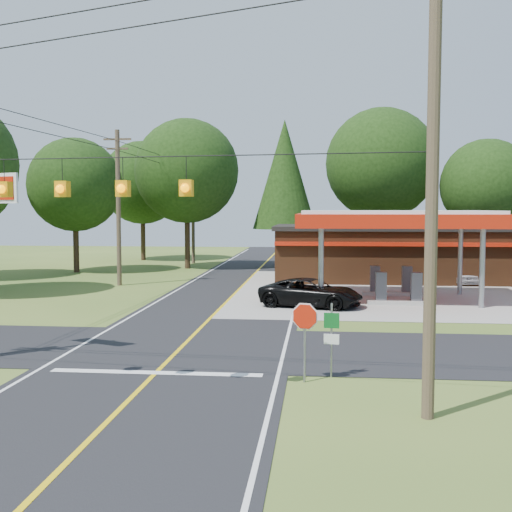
# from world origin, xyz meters

# --- Properties ---
(ground) EXTENTS (120.00, 120.00, 0.00)m
(ground) POSITION_xyz_m (0.00, 0.00, 0.00)
(ground) COLOR #405E21
(ground) RESTS_ON ground
(main_highway) EXTENTS (8.00, 120.00, 0.02)m
(main_highway) POSITION_xyz_m (0.00, 0.00, 0.01)
(main_highway) COLOR black
(main_highway) RESTS_ON ground
(cross_road) EXTENTS (70.00, 7.00, 0.02)m
(cross_road) POSITION_xyz_m (0.00, 0.00, 0.01)
(cross_road) COLOR black
(cross_road) RESTS_ON ground
(lane_center_yellow) EXTENTS (0.15, 110.00, 0.00)m
(lane_center_yellow) POSITION_xyz_m (0.00, 0.00, 0.03)
(lane_center_yellow) COLOR yellow
(lane_center_yellow) RESTS_ON main_highway
(gas_canopy) EXTENTS (10.60, 7.40, 4.88)m
(gas_canopy) POSITION_xyz_m (9.00, 13.00, 4.27)
(gas_canopy) COLOR gray
(gas_canopy) RESTS_ON ground
(convenience_store) EXTENTS (16.40, 7.55, 3.80)m
(convenience_store) POSITION_xyz_m (10.00, 22.98, 1.92)
(convenience_store) COLOR #573018
(convenience_store) RESTS_ON ground
(utility_pole_near_right) EXTENTS (1.80, 0.30, 11.50)m
(utility_pole_near_right) POSITION_xyz_m (7.50, -7.00, 5.96)
(utility_pole_near_right) COLOR #473828
(utility_pole_near_right) RESTS_ON ground
(utility_pole_far_left) EXTENTS (1.80, 0.30, 10.00)m
(utility_pole_far_left) POSITION_xyz_m (-8.00, 18.00, 5.20)
(utility_pole_far_left) COLOR #473828
(utility_pole_far_left) RESTS_ON ground
(utility_pole_north) EXTENTS (0.30, 0.30, 9.50)m
(utility_pole_north) POSITION_xyz_m (-6.50, 35.00, 4.75)
(utility_pole_north) COLOR #473828
(utility_pole_north) RESTS_ON ground
(overhead_beacons) EXTENTS (17.04, 2.04, 1.03)m
(overhead_beacons) POSITION_xyz_m (-1.00, -6.00, 6.21)
(overhead_beacons) COLOR black
(overhead_beacons) RESTS_ON ground
(treeline_backdrop) EXTENTS (70.27, 51.59, 13.30)m
(treeline_backdrop) POSITION_xyz_m (0.82, 24.01, 7.49)
(treeline_backdrop) COLOR #332316
(treeline_backdrop) RESTS_ON ground
(suv_car) EXTENTS (6.32, 6.32, 1.44)m
(suv_car) POSITION_xyz_m (4.50, 10.00, 0.72)
(suv_car) COLOR black
(suv_car) RESTS_ON ground
(sedan_car) EXTENTS (3.98, 3.98, 1.26)m
(sedan_car) POSITION_xyz_m (14.24, 21.00, 0.63)
(sedan_car) COLOR silver
(sedan_car) RESTS_ON ground
(octagonal_stop_sign) EXTENTS (0.78, 0.29, 2.32)m
(octagonal_stop_sign) POSITION_xyz_m (4.50, -4.14, 1.72)
(octagonal_stop_sign) COLOR gray
(octagonal_stop_sign) RESTS_ON ground
(route_sign_post) EXTENTS (0.45, 0.11, 2.21)m
(route_sign_post) POSITION_xyz_m (5.28, -3.52, 1.32)
(route_sign_post) COLOR gray
(route_sign_post) RESTS_ON ground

